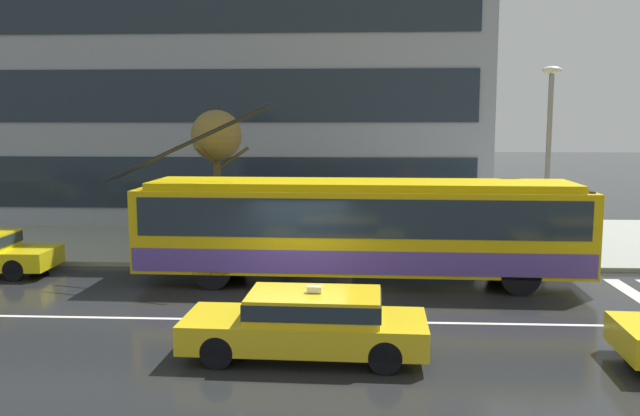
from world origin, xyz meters
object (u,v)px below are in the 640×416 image
street_lamp (549,146)px  bus_shelter (297,197)px  pedestrian_at_shelter (334,205)px  pedestrian_approaching_curb (441,210)px  pedestrian_walking_past (307,219)px  street_tree_bare (217,139)px  trolleybus (361,227)px  pedestrian_waiting_by_pole (287,226)px  taxi_oncoming_near (309,321)px

street_lamp → bus_shelter: bearing=171.8°
pedestrian_at_shelter → pedestrian_approaching_curb: 3.41m
pedestrian_walking_past → street_tree_bare: bearing=-162.0°
street_tree_bare → pedestrian_at_shelter: bearing=-9.8°
trolleybus → street_lamp: (5.77, 2.52, 2.17)m
trolleybus → pedestrian_approaching_curb: size_ratio=6.71×
pedestrian_approaching_curb → street_lamp: street_lamp is taller
bus_shelter → street_lamp: bearing=-8.2°
pedestrian_approaching_curb → street_tree_bare: size_ratio=0.42×
pedestrian_walking_past → pedestrian_waiting_by_pole: (-0.53, -1.51, -0.03)m
bus_shelter → pedestrian_waiting_by_pole: bearing=-112.5°
street_tree_bare → street_lamp: bearing=-5.7°
trolleybus → pedestrian_walking_past: trolleybus is taller
pedestrian_waiting_by_pole → taxi_oncoming_near: bearing=-81.7°
bus_shelter → street_lamp: size_ratio=0.64×
street_tree_bare → taxi_oncoming_near: bearing=-68.9°
taxi_oncoming_near → pedestrian_approaching_curb: pedestrian_approaching_curb is taller
pedestrian_approaching_curb → street_tree_bare: (-7.27, 1.36, 2.17)m
pedestrian_at_shelter → street_lamp: 6.90m
pedestrian_at_shelter → street_lamp: size_ratio=0.34×
pedestrian_approaching_curb → pedestrian_walking_past: (-4.33, 2.31, -0.64)m
pedestrian_at_shelter → street_lamp: street_lamp is taller
bus_shelter → taxi_oncoming_near: bearing=-83.7°
trolleybus → street_tree_bare: 6.40m
bus_shelter → street_tree_bare: 3.31m
street_tree_bare → bus_shelter: bearing=1.8°
pedestrian_at_shelter → pedestrian_waiting_by_pole: pedestrian_at_shelter is taller
taxi_oncoming_near → pedestrian_at_shelter: pedestrian_at_shelter is taller
street_lamp → street_tree_bare: (-10.55, 1.05, 0.18)m
bus_shelter → pedestrian_waiting_by_pole: (-0.27, -0.64, -0.88)m
pedestrian_waiting_by_pole → pedestrian_at_shelter: bearing=-4.6°
pedestrian_at_shelter → street_tree_bare: street_tree_bare is taller
bus_shelter → street_lamp: street_lamp is taller
bus_shelter → pedestrian_waiting_by_pole: size_ratio=2.37×
trolleybus → taxi_oncoming_near: bearing=-99.6°
trolleybus → street_lamp: size_ratio=2.22×
taxi_oncoming_near → bus_shelter: bearing=96.3°
street_lamp → pedestrian_approaching_curb: bearing=-174.6°
pedestrian_walking_past → street_tree_bare: 4.17m
pedestrian_approaching_curb → street_lamp: bearing=5.4°
taxi_oncoming_near → pedestrian_waiting_by_pole: pedestrian_waiting_by_pole is taller
street_lamp → trolleybus: bearing=-156.5°
taxi_oncoming_near → pedestrian_waiting_by_pole: 9.22m
pedestrian_at_shelter → bus_shelter: bearing=148.8°
trolleybus → street_lamp: 6.66m
taxi_oncoming_near → bus_shelter: (-1.07, 9.76, 1.27)m
pedestrian_at_shelter → pedestrian_walking_past: bearing=121.4°
pedestrian_at_shelter → pedestrian_waiting_by_pole: 1.70m
taxi_oncoming_near → street_tree_bare: 10.86m
street_tree_bare → pedestrian_approaching_curb: bearing=-10.6°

